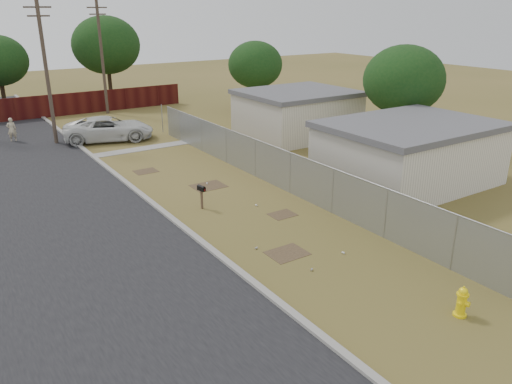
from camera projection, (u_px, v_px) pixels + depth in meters
ground at (234, 206)px, 22.35m from camera, size 120.00×120.00×0.00m
street at (37, 184)px, 25.14m from camera, size 15.10×60.00×0.12m
chainlink_fence at (278, 171)px, 24.49m from camera, size 0.10×27.06×2.02m
privacy_fence at (0, 111)px, 38.49m from camera, size 30.00×0.12×1.80m
utility_poles at (37, 63)px, 34.99m from camera, size 12.60×8.24×9.00m
houses at (348, 131)px, 29.28m from camera, size 9.30×17.24×3.10m
horizon_trees at (89, 58)px, 39.61m from camera, size 33.32×31.94×7.78m
fire_hydrant at (462, 302)px, 14.21m from camera, size 0.46×0.47×0.96m
mailbox at (201, 190)px, 21.77m from camera, size 0.24×0.47×1.08m
pickup_truck at (109, 129)px, 33.19m from camera, size 6.28×4.22×1.60m
pedestrian at (12, 130)px, 32.96m from camera, size 0.64×0.48×1.59m
scattered_litter at (269, 227)px, 20.11m from camera, size 2.52×9.89×0.07m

